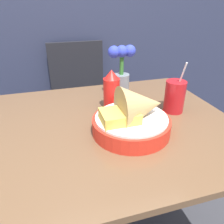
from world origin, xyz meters
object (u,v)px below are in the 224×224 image
at_px(food_basket, 134,117).
at_px(drink_cup, 174,97).
at_px(chair_far_window, 80,95).
at_px(ketchup_bottle, 112,91).
at_px(flower_vase, 122,71).

height_order(food_basket, drink_cup, drink_cup).
height_order(chair_far_window, ketchup_bottle, ketchup_bottle).
xyz_separation_m(food_basket, flower_vase, (0.06, 0.34, 0.07)).
xyz_separation_m(food_basket, drink_cup, (0.23, 0.11, 0.00)).
distance_m(food_basket, ketchup_bottle, 0.21).
distance_m(food_basket, drink_cup, 0.25).
distance_m(chair_far_window, drink_cup, 0.87).
bearing_deg(drink_cup, flower_vase, 125.47).
bearing_deg(chair_far_window, drink_cup, -68.21).
height_order(ketchup_bottle, drink_cup, drink_cup).
xyz_separation_m(chair_far_window, flower_vase, (0.14, -0.54, 0.33)).
relative_size(food_basket, ketchup_bottle, 1.58).
height_order(food_basket, ketchup_bottle, food_basket).
height_order(ketchup_bottle, flower_vase, flower_vase).
bearing_deg(food_basket, chair_far_window, 95.09).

